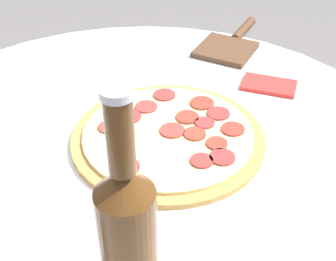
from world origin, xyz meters
TOP-DOWN VIEW (x-y plane):
  - table at (0.00, 0.00)m, footprint 0.99×0.99m
  - pizza at (-0.03, -0.06)m, footprint 0.33×0.33m
  - beer_bottle at (-0.16, 0.22)m, footprint 0.06×0.06m
  - pizza_paddle at (0.05, -0.43)m, footprint 0.13×0.24m
  - napkin at (-0.10, -0.31)m, footprint 0.12×0.09m

SIDE VIEW (x-z plane):
  - table at x=0.00m, z-range 0.17..0.87m
  - napkin at x=-0.10m, z-range 0.70..0.71m
  - pizza_paddle at x=0.05m, z-range 0.69..0.71m
  - pizza at x=-0.03m, z-range 0.70..0.72m
  - beer_bottle at x=-0.16m, z-range 0.66..0.95m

